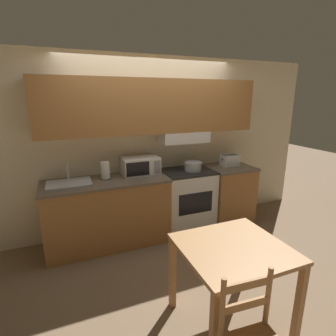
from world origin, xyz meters
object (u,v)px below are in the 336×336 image
at_px(cooking_pot, 193,166).
at_px(sink_basin, 69,183).
at_px(dining_table, 233,259).
at_px(microwave, 140,166).
at_px(toaster, 230,160).
at_px(paper_towel_roll, 105,171).
at_px(stove_range, 187,199).

distance_m(cooking_pot, sink_basin, 1.73).
bearing_deg(dining_table, microwave, 97.69).
distance_m(toaster, paper_towel_roll, 1.94).
bearing_deg(toaster, microwave, 176.34).
relative_size(cooking_pot, paper_towel_roll, 1.45).
height_order(paper_towel_roll, dining_table, paper_towel_roll).
bearing_deg(cooking_pot, dining_table, -106.38).
height_order(sink_basin, paper_towel_roll, sink_basin).
relative_size(microwave, paper_towel_roll, 2.21).
bearing_deg(cooking_pot, microwave, 170.30).
bearing_deg(sink_basin, stove_range, 0.71).
bearing_deg(sink_basin, toaster, 0.57).
distance_m(cooking_pot, toaster, 0.67).
bearing_deg(toaster, stove_range, -179.73).
relative_size(cooking_pot, microwave, 0.66).
bearing_deg(microwave, cooking_pot, -9.70).
distance_m(stove_range, toaster, 0.93).
xyz_separation_m(toaster, paper_towel_roll, (-1.94, 0.04, 0.02)).
bearing_deg(cooking_pot, sink_basin, 179.50).
height_order(cooking_pot, dining_table, cooking_pot).
height_order(toaster, dining_table, toaster).
relative_size(cooking_pot, sink_basin, 0.63).
bearing_deg(stove_range, dining_table, -103.79).
height_order(microwave, paper_towel_roll, microwave).
xyz_separation_m(stove_range, dining_table, (-0.44, -1.78, 0.19)).
distance_m(microwave, sink_basin, 0.98).
xyz_separation_m(cooking_pot, microwave, (-0.77, 0.13, 0.05)).
relative_size(microwave, sink_basin, 0.95).
xyz_separation_m(microwave, paper_towel_roll, (-0.50, -0.05, -0.01)).
height_order(stove_range, paper_towel_roll, paper_towel_roll).
height_order(toaster, sink_basin, sink_basin).
height_order(stove_range, toaster, toaster).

